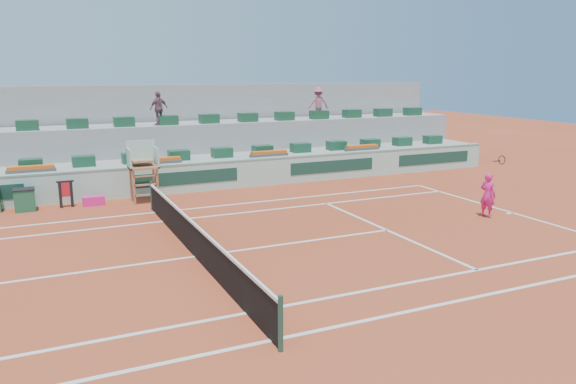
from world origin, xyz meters
The scene contains 17 objects.
ground centered at (0.00, 0.00, 0.00)m, with size 90.00×90.00×0.00m, color maroon.
seating_tier_lower centered at (0.00, 10.70, 0.60)m, with size 36.00×4.00×1.20m, color #999A97.
seating_tier_upper centered at (0.00, 12.30, 1.30)m, with size 36.00×2.40×2.60m, color #999A97.
stadium_back_wall centered at (0.00, 13.90, 2.20)m, with size 36.00×0.40×4.40m, color #999A97.
player_bag centered at (-1.91, 7.59, 0.18)m, with size 0.81×0.36×0.36m, color #E81E85.
spectator_mid centered at (1.60, 11.66, 3.38)m, with size 0.91×0.38×1.56m, color #6F4A54.
spectator_right centered at (9.97, 11.75, 3.42)m, with size 1.06×0.61×1.65m, color #A45262.
court_lines centered at (0.00, 0.00, 0.01)m, with size 23.89×11.09×0.01m.
tennis_net centered at (0.00, 0.00, 0.53)m, with size 0.10×11.97×1.10m.
advertising_hoarding centered at (0.02, 8.50, 0.63)m, with size 36.00×0.34×1.26m.
umpire_chair centered at (0.00, 7.50, 1.54)m, with size 1.10×0.90×2.40m.
seat_row_lower centered at (0.00, 9.80, 1.42)m, with size 32.90×0.60×0.44m.
seat_row_upper centered at (0.00, 11.70, 2.82)m, with size 32.90×0.60×0.44m.
flower_planters centered at (-1.50, 9.00, 1.33)m, with size 26.80×0.36×0.28m.
drink_cooler_a centered at (-4.31, 7.75, 0.42)m, with size 0.75×0.65×0.84m.
towel_rack centered at (-2.88, 7.69, 0.60)m, with size 0.62×0.10×1.03m.
tennis_player centered at (10.60, -0.02, 0.80)m, with size 0.51×0.89×2.28m.
Camera 1 is at (-3.83, -14.65, 5.07)m, focal length 35.00 mm.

